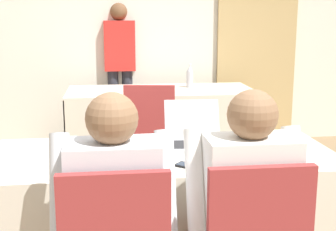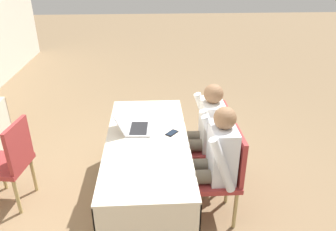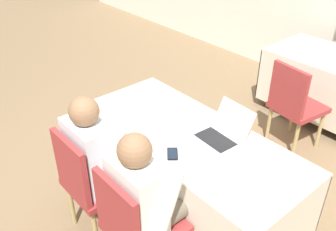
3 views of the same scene
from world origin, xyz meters
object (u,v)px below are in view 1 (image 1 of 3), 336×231
object	(u,v)px
water_bottle	(190,77)
person_checkered_shirt	(114,212)
chair_far_spare	(150,131)
person_white_shirt	(243,205)
laptop	(194,138)
cell_phone	(189,166)
person_red_shirt	(120,65)

from	to	relation	value
water_bottle	person_checkered_shirt	xyz separation A→B (m)	(-0.81, -2.89, -0.17)
water_bottle	chair_far_spare	world-z (taller)	water_bottle
chair_far_spare	person_white_shirt	distance (m)	1.98
chair_far_spare	person_checkered_shirt	world-z (taller)	person_checkered_shirt
chair_far_spare	water_bottle	bearing A→B (deg)	-109.18
laptop	person_checkered_shirt	size ratio (longest dim) A/B	0.31
cell_phone	person_red_shirt	distance (m)	3.14
laptop	water_bottle	bearing A→B (deg)	84.47
person_red_shirt	cell_phone	bearing A→B (deg)	-86.47
person_checkered_shirt	person_red_shirt	size ratio (longest dim) A/B	0.74
person_white_shirt	water_bottle	bearing A→B (deg)	-95.27
water_bottle	person_white_shirt	bearing A→B (deg)	-95.27
chair_far_spare	person_white_shirt	xyz separation A→B (m)	(0.22, -1.96, 0.16)
water_bottle	person_checkered_shirt	size ratio (longest dim) A/B	0.21
water_bottle	person_checkered_shirt	bearing A→B (deg)	-105.62
cell_phone	person_checkered_shirt	size ratio (longest dim) A/B	0.13
cell_phone	chair_far_spare	bearing A→B (deg)	41.80
chair_far_spare	person_red_shirt	bearing A→B (deg)	-73.74
chair_far_spare	person_white_shirt	bearing A→B (deg)	104.91
person_checkered_shirt	laptop	bearing A→B (deg)	-122.26
person_checkered_shirt	cell_phone	bearing A→B (deg)	-136.45
cell_phone	water_bottle	size ratio (longest dim) A/B	0.61
water_bottle	person_red_shirt	world-z (taller)	person_red_shirt
cell_phone	water_bottle	distance (m)	2.58
person_checkered_shirt	person_white_shirt	size ratio (longest dim) A/B	1.00
person_white_shirt	person_red_shirt	world-z (taller)	person_red_shirt
person_checkered_shirt	water_bottle	bearing A→B (deg)	-105.62
chair_far_spare	person_red_shirt	xyz separation A→B (m)	(-0.21, 1.52, 0.40)
person_white_shirt	person_red_shirt	size ratio (longest dim) A/B	0.74
person_red_shirt	person_white_shirt	bearing A→B (deg)	-84.14
person_checkered_shirt	chair_far_spare	bearing A→B (deg)	-99.29
cell_phone	chair_far_spare	size ratio (longest dim) A/B	0.16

